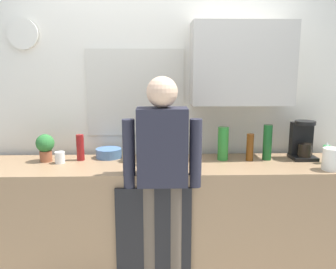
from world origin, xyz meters
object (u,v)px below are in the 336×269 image
(bottle_green_wine, at_px, (267,142))
(storage_canister, at_px, (332,159))
(potted_plant, at_px, (45,146))
(dish_soap, at_px, (326,154))
(coffee_maker, at_px, (302,142))
(cup_yellow_cup, at_px, (127,156))
(bottle_dark_sauce, at_px, (146,154))
(mixing_bowl, at_px, (109,153))
(bottle_clear_soda, at_px, (223,144))
(bottle_red_vinegar, at_px, (80,147))
(person_at_sink, at_px, (162,167))
(cup_white_mug, at_px, (60,158))
(cup_terracotta_mug, at_px, (182,160))
(bottle_amber_beer, at_px, (250,147))

(bottle_green_wine, bearing_deg, storage_canister, -38.64)
(potted_plant, height_order, dish_soap, potted_plant)
(coffee_maker, relative_size, cup_yellow_cup, 3.88)
(potted_plant, distance_m, dish_soap, 2.31)
(bottle_dark_sauce, height_order, mixing_bowl, bottle_dark_sauce)
(coffee_maker, xyz_separation_m, bottle_clear_soda, (-0.69, -0.03, -0.01))
(dish_soap, bearing_deg, bottle_green_wine, 163.84)
(potted_plant, relative_size, dish_soap, 1.28)
(bottle_red_vinegar, xyz_separation_m, bottle_clear_soda, (1.20, -0.02, 0.03))
(bottle_dark_sauce, height_order, person_at_sink, person_at_sink)
(bottle_clear_soda, bearing_deg, person_at_sink, -141.54)
(coffee_maker, bearing_deg, dish_soap, -51.16)
(coffee_maker, bearing_deg, potted_plant, -179.08)
(bottle_clear_soda, relative_size, dish_soap, 1.56)
(potted_plant, bearing_deg, person_at_sink, -22.71)
(bottle_green_wine, xyz_separation_m, bottle_clear_soda, (-0.37, 0.01, -0.01))
(cup_yellow_cup, bearing_deg, cup_white_mug, -174.53)
(bottle_red_vinegar, xyz_separation_m, potted_plant, (-0.28, -0.03, 0.02))
(dish_soap, height_order, person_at_sink, person_at_sink)
(bottle_red_vinegar, bearing_deg, bottle_dark_sauce, -16.33)
(cup_yellow_cup, height_order, cup_white_mug, cup_white_mug)
(bottle_red_vinegar, bearing_deg, cup_yellow_cup, -5.58)
(coffee_maker, distance_m, person_at_sink, 1.29)
(bottle_clear_soda, xyz_separation_m, dish_soap, (0.82, -0.14, -0.06))
(dish_soap, distance_m, person_at_sink, 1.37)
(coffee_maker, distance_m, bottle_clear_soda, 0.69)
(bottle_green_wine, xyz_separation_m, dish_soap, (0.45, -0.13, -0.07))
(coffee_maker, bearing_deg, cup_terracotta_mug, -169.08)
(bottle_clear_soda, distance_m, cup_yellow_cup, 0.82)
(bottle_green_wine, height_order, bottle_dark_sauce, bottle_green_wine)
(bottle_amber_beer, xyz_separation_m, mixing_bowl, (-1.20, 0.13, -0.08))
(bottle_dark_sauce, bearing_deg, bottle_amber_beer, 7.28)
(coffee_maker, relative_size, bottle_amber_beer, 1.43)
(cup_terracotta_mug, bearing_deg, storage_canister, -7.61)
(cup_yellow_cup, bearing_deg, storage_canister, -11.08)
(bottle_clear_soda, xyz_separation_m, person_at_sink, (-0.52, -0.41, -0.08))
(bottle_dark_sauce, distance_m, potted_plant, 0.85)
(mixing_bowl, bearing_deg, potted_plant, -167.97)
(cup_white_mug, height_order, storage_canister, storage_canister)
(bottle_dark_sauce, bearing_deg, cup_terracotta_mug, -6.59)
(bottle_green_wine, relative_size, bottle_dark_sauce, 1.67)
(cup_white_mug, distance_m, storage_canister, 2.14)
(bottle_dark_sauce, height_order, cup_yellow_cup, bottle_dark_sauce)
(cup_terracotta_mug, height_order, dish_soap, dish_soap)
(cup_yellow_cup, height_order, storage_canister, storage_canister)
(bottle_amber_beer, distance_m, bottle_dark_sauce, 0.87)
(bottle_red_vinegar, bearing_deg, mixing_bowl, 19.18)
(coffee_maker, relative_size, bottle_green_wine, 1.10)
(bottle_dark_sauce, relative_size, cup_terracotta_mug, 1.96)
(cup_yellow_cup, bearing_deg, bottle_red_vinegar, 174.42)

